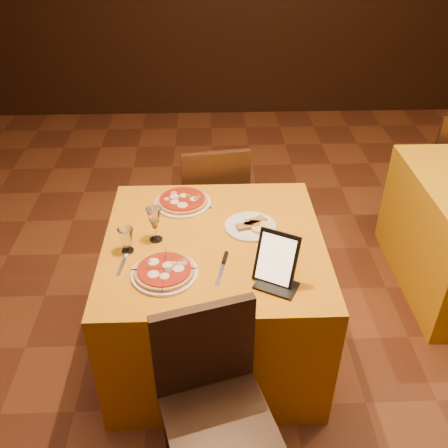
{
  "coord_description": "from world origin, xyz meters",
  "views": [
    {
      "loc": [
        -0.42,
        -2.01,
        2.24
      ],
      "look_at": [
        -0.35,
        -0.02,
        0.86
      ],
      "focal_mm": 40.0,
      "sensor_mm": 36.0,
      "label": 1
    }
  ],
  "objects_px": {
    "chair_main_near": "(219,422)",
    "chair_main_far": "(212,201)",
    "pizza_far": "(183,201)",
    "water_glass": "(126,240)",
    "main_table": "(215,295)",
    "pizza_near": "(164,272)",
    "wine_glass": "(155,224)",
    "tablet": "(276,258)",
    "chair_side_far": "(447,164)"
  },
  "relations": [
    {
      "from": "chair_main_far",
      "to": "pizza_far",
      "type": "bearing_deg",
      "value": 63.33
    },
    {
      "from": "chair_main_far",
      "to": "water_glass",
      "type": "xyz_separation_m",
      "value": [
        -0.42,
        -0.91,
        0.36
      ]
    },
    {
      "from": "pizza_near",
      "to": "wine_glass",
      "type": "relative_size",
      "value": 1.61
    },
    {
      "from": "chair_main_near",
      "to": "pizza_near",
      "type": "bearing_deg",
      "value": 96.24
    },
    {
      "from": "chair_main_far",
      "to": "water_glass",
      "type": "distance_m",
      "value": 1.07
    },
    {
      "from": "chair_main_near",
      "to": "tablet",
      "type": "xyz_separation_m",
      "value": [
        0.27,
        0.51,
        0.41
      ]
    },
    {
      "from": "tablet",
      "to": "chair_main_far",
      "type": "bearing_deg",
      "value": 131.54
    },
    {
      "from": "water_glass",
      "to": "chair_main_far",
      "type": "bearing_deg",
      "value": 65.39
    },
    {
      "from": "chair_main_far",
      "to": "pizza_far",
      "type": "xyz_separation_m",
      "value": [
        -0.17,
        -0.5,
        0.31
      ]
    },
    {
      "from": "chair_main_near",
      "to": "chair_side_far",
      "type": "xyz_separation_m",
      "value": [
        1.79,
        2.13,
        0.0
      ]
    },
    {
      "from": "chair_side_far",
      "to": "wine_glass",
      "type": "relative_size",
      "value": 4.79
    },
    {
      "from": "pizza_near",
      "to": "water_glass",
      "type": "xyz_separation_m",
      "value": [
        -0.19,
        0.18,
        0.05
      ]
    },
    {
      "from": "chair_main_near",
      "to": "chair_main_far",
      "type": "bearing_deg",
      "value": 74.02
    },
    {
      "from": "chair_main_near",
      "to": "pizza_near",
      "type": "relative_size",
      "value": 2.97
    },
    {
      "from": "water_glass",
      "to": "tablet",
      "type": "height_order",
      "value": "tablet"
    },
    {
      "from": "wine_glass",
      "to": "main_table",
      "type": "bearing_deg",
      "value": -2.29
    },
    {
      "from": "chair_main_far",
      "to": "pizza_near",
      "type": "xyz_separation_m",
      "value": [
        -0.23,
        -1.1,
        0.31
      ]
    },
    {
      "from": "main_table",
      "to": "chair_main_far",
      "type": "xyz_separation_m",
      "value": [
        0.0,
        0.84,
        0.08
      ]
    },
    {
      "from": "pizza_near",
      "to": "water_glass",
      "type": "relative_size",
      "value": 2.36
    },
    {
      "from": "pizza_far",
      "to": "pizza_near",
      "type": "bearing_deg",
      "value": -95.99
    },
    {
      "from": "tablet",
      "to": "main_table",
      "type": "bearing_deg",
      "value": 159.58
    },
    {
      "from": "main_table",
      "to": "chair_main_far",
      "type": "height_order",
      "value": "chair_main_far"
    },
    {
      "from": "tablet",
      "to": "pizza_far",
      "type": "bearing_deg",
      "value": 152.16
    },
    {
      "from": "chair_main_near",
      "to": "pizza_near",
      "type": "height_order",
      "value": "chair_main_near"
    },
    {
      "from": "wine_glass",
      "to": "water_glass",
      "type": "bearing_deg",
      "value": -146.57
    },
    {
      "from": "wine_glass",
      "to": "pizza_near",
      "type": "bearing_deg",
      "value": -77.79
    },
    {
      "from": "chair_main_far",
      "to": "tablet",
      "type": "bearing_deg",
      "value": 95.17
    },
    {
      "from": "wine_glass",
      "to": "tablet",
      "type": "relative_size",
      "value": 0.78
    },
    {
      "from": "chair_main_near",
      "to": "pizza_far",
      "type": "xyz_separation_m",
      "value": [
        -0.17,
        1.16,
        0.31
      ]
    },
    {
      "from": "chair_main_near",
      "to": "tablet",
      "type": "bearing_deg",
      "value": 46.32
    },
    {
      "from": "pizza_far",
      "to": "water_glass",
      "type": "xyz_separation_m",
      "value": [
        -0.25,
        -0.42,
        0.05
      ]
    },
    {
      "from": "pizza_near",
      "to": "main_table",
      "type": "bearing_deg",
      "value": 48.16
    },
    {
      "from": "chair_side_far",
      "to": "water_glass",
      "type": "xyz_separation_m",
      "value": [
        -2.21,
        -1.38,
        0.36
      ]
    },
    {
      "from": "main_table",
      "to": "pizza_near",
      "type": "height_order",
      "value": "pizza_near"
    },
    {
      "from": "main_table",
      "to": "chair_main_near",
      "type": "distance_m",
      "value": 0.82
    },
    {
      "from": "pizza_far",
      "to": "tablet",
      "type": "height_order",
      "value": "tablet"
    },
    {
      "from": "chair_main_far",
      "to": "chair_main_near",
      "type": "bearing_deg",
      "value": 81.96
    },
    {
      "from": "main_table",
      "to": "water_glass",
      "type": "relative_size",
      "value": 8.46
    },
    {
      "from": "chair_main_far",
      "to": "chair_side_far",
      "type": "distance_m",
      "value": 1.85
    },
    {
      "from": "tablet",
      "to": "pizza_near",
      "type": "bearing_deg",
      "value": -157.41
    },
    {
      "from": "chair_side_far",
      "to": "pizza_near",
      "type": "relative_size",
      "value": 2.97
    },
    {
      "from": "main_table",
      "to": "tablet",
      "type": "xyz_separation_m",
      "value": [
        0.27,
        -0.31,
        0.49
      ]
    },
    {
      "from": "chair_main_near",
      "to": "wine_glass",
      "type": "bearing_deg",
      "value": 93.13
    },
    {
      "from": "chair_side_far",
      "to": "wine_glass",
      "type": "height_order",
      "value": "wine_glass"
    },
    {
      "from": "main_table",
      "to": "tablet",
      "type": "bearing_deg",
      "value": -48.75
    },
    {
      "from": "pizza_near",
      "to": "pizza_far",
      "type": "xyz_separation_m",
      "value": [
        0.06,
        0.6,
        0.0
      ]
    },
    {
      "from": "main_table",
      "to": "pizza_near",
      "type": "relative_size",
      "value": 3.59
    },
    {
      "from": "pizza_near",
      "to": "tablet",
      "type": "xyz_separation_m",
      "value": [
        0.5,
        -0.05,
        0.1
      ]
    },
    {
      "from": "pizza_near",
      "to": "wine_glass",
      "type": "distance_m",
      "value": 0.29
    },
    {
      "from": "water_glass",
      "to": "wine_glass",
      "type": "bearing_deg",
      "value": 33.43
    }
  ]
}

